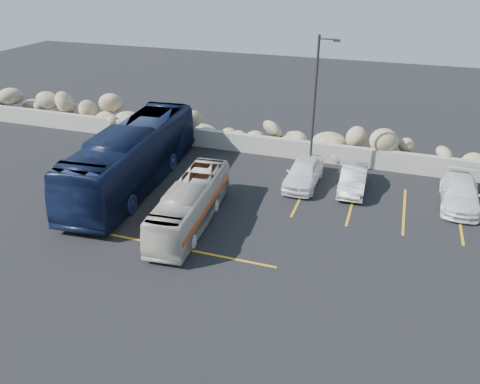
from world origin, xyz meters
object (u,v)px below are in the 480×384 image
(vintage_bus, at_px, (191,204))
(car_c, at_px, (460,193))
(tour_coach, at_px, (133,156))
(car_a, at_px, (304,172))
(lamppost, at_px, (315,105))
(car_b, at_px, (353,179))

(vintage_bus, xyz_separation_m, car_c, (12.36, 6.23, -0.39))
(tour_coach, distance_m, car_c, 17.48)
(tour_coach, bearing_deg, car_a, 13.87)
(car_c, bearing_deg, lamppost, 174.75)
(tour_coach, xyz_separation_m, car_c, (17.14, 3.25, -1.03))
(lamppost, height_order, car_b, lamppost)
(car_b, bearing_deg, vintage_bus, -139.84)
(car_a, distance_m, car_c, 8.15)
(car_a, distance_m, car_b, 2.73)
(car_a, bearing_deg, car_c, 2.41)
(car_a, relative_size, car_c, 0.95)
(tour_coach, xyz_separation_m, car_b, (11.72, 3.22, -1.05))
(car_b, distance_m, car_c, 5.42)
(tour_coach, relative_size, car_a, 2.83)
(lamppost, height_order, tour_coach, lamppost)
(lamppost, distance_m, vintage_bus, 8.98)
(lamppost, height_order, car_c, lamppost)
(car_a, xyz_separation_m, car_c, (8.15, 0.22, -0.07))
(lamppost, xyz_separation_m, car_b, (2.54, -0.93, -3.65))
(car_b, bearing_deg, car_a, -177.55)
(car_c, bearing_deg, car_b, -178.49)
(car_a, height_order, car_b, car_a)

